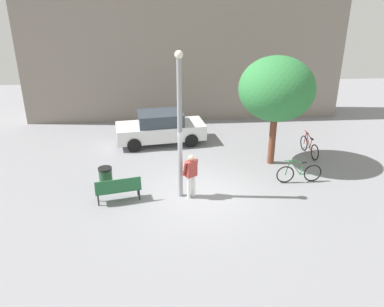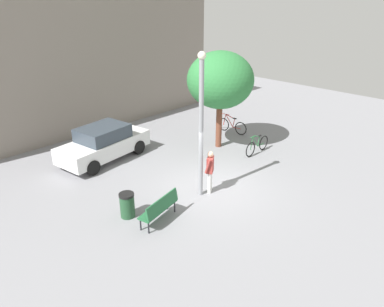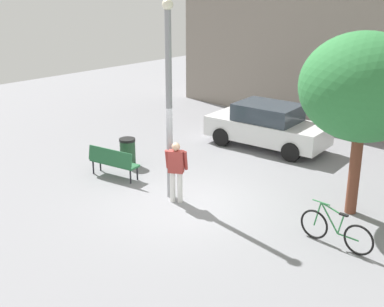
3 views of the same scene
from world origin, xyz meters
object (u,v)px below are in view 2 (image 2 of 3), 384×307
object	(u,v)px
lamppost	(201,123)
trash_bin	(127,205)
bicycle_green	(257,146)
parked_car_white	(104,143)
person_by_lamppost	(210,169)
plaza_tree	(220,80)
bicycle_red	(232,126)
park_bench	(160,207)

from	to	relation	value
lamppost	trash_bin	xyz separation A→B (m)	(-2.78, 0.75, -2.40)
bicycle_green	parked_car_white	bearing A→B (deg)	139.60
bicycle_green	parked_car_white	distance (m)	7.03
lamppost	bicycle_green	bearing A→B (deg)	8.81
lamppost	trash_bin	distance (m)	3.75
parked_car_white	trash_bin	world-z (taller)	parked_car_white
person_by_lamppost	lamppost	bearing A→B (deg)	161.32
person_by_lamppost	plaza_tree	world-z (taller)	plaza_tree
parked_car_white	person_by_lamppost	bearing A→B (deg)	-78.72
person_by_lamppost	bicycle_red	distance (m)	6.59
lamppost	plaza_tree	distance (m)	4.80
lamppost	parked_car_white	xyz separation A→B (m)	(-0.70, 5.27, -2.07)
plaza_tree	trash_bin	size ratio (longest dim) A/B	5.29
person_by_lamppost	trash_bin	bearing A→B (deg)	164.38
person_by_lamppost	park_bench	world-z (taller)	person_by_lamppost
park_bench	bicycle_red	world-z (taller)	bicycle_red
bicycle_red	trash_bin	bearing A→B (deg)	-163.86
plaza_tree	trash_bin	world-z (taller)	plaza_tree
plaza_tree	bicycle_red	distance (m)	3.55
park_bench	bicycle_red	xyz separation A→B (m)	(8.19, 3.55, -0.16)
person_by_lamppost	parked_car_white	distance (m)	5.51
plaza_tree	parked_car_white	xyz separation A→B (m)	(-4.73, 2.71, -2.49)
lamppost	person_by_lamppost	bearing A→B (deg)	-18.68
parked_car_white	plaza_tree	bearing A→B (deg)	-29.77
person_by_lamppost	bicycle_green	bearing A→B (deg)	11.22
lamppost	trash_bin	size ratio (longest dim) A/B	6.04
park_bench	bicycle_red	bearing A→B (deg)	23.45
lamppost	parked_car_white	size ratio (longest dim) A/B	1.19
bicycle_red	parked_car_white	world-z (taller)	parked_car_white
bicycle_red	bicycle_green	world-z (taller)	same
plaza_tree	trash_bin	distance (m)	7.59
lamppost	trash_bin	world-z (taller)	lamppost
plaza_tree	bicycle_green	size ratio (longest dim) A/B	2.53
lamppost	parked_car_white	bearing A→B (deg)	97.58
bicycle_green	plaza_tree	bearing A→B (deg)	108.45
parked_car_white	trash_bin	distance (m)	4.98
person_by_lamppost	bicycle_red	bearing A→B (deg)	31.36
bicycle_green	lamppost	bearing A→B (deg)	-171.19
plaza_tree	bicycle_green	bearing A→B (deg)	-71.55
person_by_lamppost	plaza_tree	xyz separation A→B (m)	(3.65, 2.69, 2.30)
park_bench	trash_bin	bearing A→B (deg)	119.02
lamppost	person_by_lamppost	distance (m)	1.92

